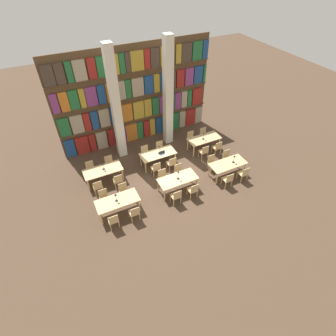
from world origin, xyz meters
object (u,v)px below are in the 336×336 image
(chair_6, at_px, (193,190))
(chair_13, at_px, (91,169))
(chair_2, at_px, (135,213))
(chair_14, at_px, (118,180))
(desk_lamp_4, at_px, (159,148))
(chair_21, at_px, (191,138))
(desk_lamp_2, at_px, (234,158))
(desk_lamp_3, at_px, (103,165))
(chair_9, at_px, (212,162))
(chair_3, at_px, (124,191))
(chair_12, at_px, (98,187))
(chair_7, at_px, (179,172))
(chair_19, at_px, (160,148))
(desk_lamp_1, at_px, (178,174))
(chair_16, at_px, (156,168))
(reading_table_1, at_px, (178,180))
(chair_11, at_px, (227,157))
(chair_20, at_px, (204,151))
(reading_table_5, at_px, (204,140))
(reading_table_2, at_px, (228,165))
(chair_4, at_px, (176,196))
(reading_table_3, at_px, (103,171))
(chair_15, at_px, (110,163))
(chair_17, at_px, (145,153))
(chair_5, at_px, (163,177))
(laptop, at_px, (163,154))
(chair_0, at_px, (113,220))
(pillar_center, at_px, (168,95))
(chair_8, at_px, (228,179))
(chair_1, at_px, (104,198))
(desk_lamp_0, at_px, (116,196))
(reading_table_4, at_px, (158,155))
(pillar_left, at_px, (116,106))
(chair_22, at_px, (217,147))

(chair_6, distance_m, chair_13, 5.32)
(chair_2, bearing_deg, chair_14, 90.53)
(desk_lamp_4, xyz_separation_m, chair_21, (2.44, 0.84, -0.64))
(desk_lamp_2, xyz_separation_m, desk_lamp_3, (-6.03, 2.36, -0.02))
(chair_9, height_order, chair_13, same)
(chair_3, bearing_deg, chair_12, -38.71)
(chair_7, xyz_separation_m, chair_19, (-0.03, 2.16, 0.00))
(desk_lamp_1, relative_size, chair_16, 0.57)
(reading_table_1, relative_size, chair_11, 2.15)
(chair_19, distance_m, chair_20, 2.42)
(chair_19, height_order, reading_table_5, chair_19)
(reading_table_2, bearing_deg, desk_lamp_3, 158.11)
(chair_4, distance_m, reading_table_5, 4.45)
(reading_table_1, relative_size, reading_table_3, 1.00)
(chair_3, distance_m, chair_15, 2.22)
(chair_20, bearing_deg, desk_lamp_3, 173.37)
(chair_20, bearing_deg, chair_17, 155.76)
(desk_lamp_1, bearing_deg, chair_21, 50.71)
(chair_3, relative_size, chair_21, 1.00)
(chair_5, xyz_separation_m, desk_lamp_4, (0.45, 1.42, 0.64))
(desk_lamp_4, height_order, reading_table_5, desk_lamp_4)
(chair_4, bearing_deg, chair_21, 51.84)
(laptop, bearing_deg, chair_0, -142.69)
(pillar_center, relative_size, chair_11, 6.87)
(desk_lamp_1, height_order, chair_21, desk_lamp_1)
(chair_16, bearing_deg, reading_table_5, 13.48)
(chair_8, relative_size, reading_table_5, 0.47)
(chair_9, xyz_separation_m, chair_20, (0.12, 0.97, 0.00))
(chair_1, relative_size, chair_8, 1.00)
(chair_3, relative_size, chair_12, 1.00)
(chair_2, xyz_separation_m, chair_20, (4.93, 2.31, 0.00))
(reading_table_1, relative_size, chair_9, 2.15)
(chair_3, distance_m, desk_lamp_4, 2.97)
(desk_lamp_1, height_order, laptop, desk_lamp_1)
(chair_6, distance_m, desk_lamp_4, 2.94)
(chair_3, relative_size, chair_17, 1.00)
(chair_16, xyz_separation_m, laptop, (0.60, 0.48, 0.34))
(desk_lamp_0, relative_size, chair_11, 0.49)
(pillar_center, xyz_separation_m, reading_table_5, (1.47, -1.66, -2.32))
(chair_21, bearing_deg, chair_13, 0.86)
(chair_6, xyz_separation_m, reading_table_4, (-0.50, 2.87, 0.21))
(chair_2, height_order, chair_11, same)
(chair_0, height_order, chair_5, same)
(pillar_left, height_order, chair_17, pillar_left)
(chair_2, xyz_separation_m, reading_table_4, (2.43, 2.92, 0.21))
(reading_table_3, distance_m, chair_15, 0.90)
(chair_1, bearing_deg, chair_14, -138.51)
(chair_0, xyz_separation_m, reading_table_4, (3.37, 2.92, 0.21))
(desk_lamp_0, bearing_deg, chair_3, 53.15)
(chair_22, bearing_deg, chair_2, -158.25)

